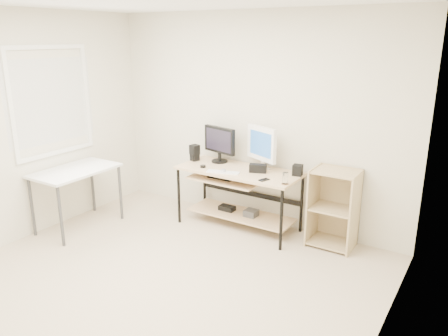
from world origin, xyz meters
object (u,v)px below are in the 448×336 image
side_table (76,176)px  shelf_unit (334,207)px  black_monitor (219,142)px  white_imac (261,145)px  desk (237,186)px  audio_controller (193,154)px

side_table → shelf_unit: bearing=23.3°
shelf_unit → black_monitor: bearing=-179.6°
shelf_unit → white_imac: (-0.94, 0.00, 0.60)m
desk → shelf_unit: size_ratio=1.67×
desk → side_table: size_ratio=1.50×
desk → side_table: (-1.65, -1.06, 0.13)m
side_table → white_imac: bearing=32.9°
audio_controller → black_monitor: bearing=47.2°
black_monitor → audio_controller: black_monitor is taller
side_table → black_monitor: (1.30, 1.21, 0.34)m
desk → black_monitor: bearing=157.2°
black_monitor → shelf_unit: bearing=13.6°
shelf_unit → audio_controller: size_ratio=5.04×
side_table → black_monitor: 1.81m
white_imac → black_monitor: bearing=-155.5°
desk → white_imac: (0.24, 0.16, 0.51)m
desk → white_imac: white_imac is taller
side_table → black_monitor: bearing=42.9°
shelf_unit → black_monitor: black_monitor is taller
audio_controller → desk: bearing=23.3°
side_table → black_monitor: black_monitor is taller
shelf_unit → white_imac: size_ratio=1.73×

